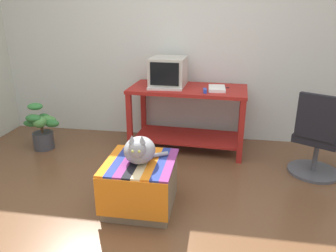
# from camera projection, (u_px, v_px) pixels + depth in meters

# --- Properties ---
(ground_plane) EXTENTS (14.00, 14.00, 0.00)m
(ground_plane) POSITION_uv_depth(u_px,v_px,m) (143.00, 225.00, 2.62)
(ground_plane) COLOR brown
(back_wall) EXTENTS (8.00, 0.10, 2.60)m
(back_wall) POSITION_uv_depth(u_px,v_px,m) (178.00, 38.00, 4.08)
(back_wall) COLOR silver
(back_wall) RESTS_ON ground_plane
(desk) EXTENTS (1.40, 0.73, 0.77)m
(desk) POSITION_uv_depth(u_px,v_px,m) (188.00, 107.00, 3.90)
(desk) COLOR maroon
(desk) RESTS_ON ground_plane
(tv_monitor) EXTENTS (0.43, 0.45, 0.34)m
(tv_monitor) POSITION_uv_depth(u_px,v_px,m) (168.00, 72.00, 3.86)
(tv_monitor) COLOR #BCB7A8
(tv_monitor) RESTS_ON desk
(keyboard) EXTENTS (0.41, 0.17, 0.02)m
(keyboard) POSITION_uv_depth(u_px,v_px,m) (165.00, 88.00, 3.72)
(keyboard) COLOR beige
(keyboard) RESTS_ON desk
(book) EXTENTS (0.20, 0.30, 0.03)m
(book) POSITION_uv_depth(u_px,v_px,m) (217.00, 88.00, 3.69)
(book) COLOR white
(book) RESTS_ON desk
(ottoman_with_blanket) EXTENTS (0.58, 0.63, 0.44)m
(ottoman_with_blanket) POSITION_uv_depth(u_px,v_px,m) (141.00, 184.00, 2.80)
(ottoman_with_blanket) COLOR #7A664C
(ottoman_with_blanket) RESTS_ON ground_plane
(cat) EXTENTS (0.36, 0.37, 0.29)m
(cat) POSITION_uv_depth(u_px,v_px,m) (139.00, 150.00, 2.66)
(cat) COLOR gray
(cat) RESTS_ON ottoman_with_blanket
(potted_plant) EXTENTS (0.45, 0.38, 0.55)m
(potted_plant) POSITION_uv_depth(u_px,v_px,m) (42.00, 128.00, 3.97)
(potted_plant) COLOR #3D3D42
(potted_plant) RESTS_ON ground_plane
(office_chair) EXTENTS (0.57, 0.57, 0.89)m
(office_chair) POSITION_uv_depth(u_px,v_px,m) (317.00, 141.00, 3.28)
(office_chair) COLOR #4C4C51
(office_chair) RESTS_ON ground_plane
(stapler) EXTENTS (0.05, 0.11, 0.04)m
(stapler) POSITION_uv_depth(u_px,v_px,m) (205.00, 91.00, 3.59)
(stapler) COLOR #2342B7
(stapler) RESTS_ON desk
(pen) EXTENTS (0.14, 0.05, 0.01)m
(pen) POSITION_uv_depth(u_px,v_px,m) (223.00, 88.00, 3.78)
(pen) COLOR black
(pen) RESTS_ON desk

